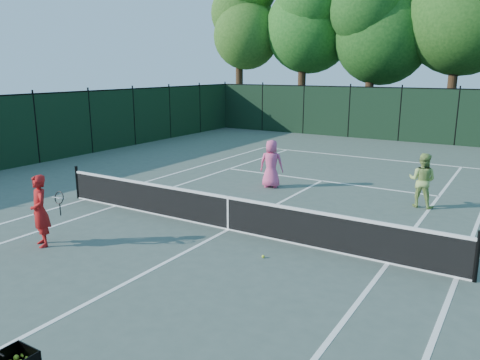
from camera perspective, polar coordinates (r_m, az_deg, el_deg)
The scene contains 17 objects.
ground at distance 12.26m, azimuth -1.45°, elevation -6.08°, with size 90.00×90.00×0.00m, color #435249.
sideline_doubles_left at distance 15.81m, azimuth -18.35°, elevation -2.26°, with size 0.10×23.77×0.01m, color white.
sideline_doubles_right at distance 10.53m, azimuth 24.91°, elevation -10.77°, with size 0.10×23.77×0.01m, color white.
sideline_singles_left at distance 14.81m, azimuth -14.92°, elevation -3.07°, with size 0.10×23.77×0.01m, color white.
sideline_singles_right at distance 10.73m, azimuth 17.57°, elevation -9.66°, with size 0.10×23.77×0.01m, color white.
baseline_far at distance 22.83m, azimuth 15.11°, elevation 2.65°, with size 10.97×0.10×0.01m, color white.
service_line_far at distance 17.74m, azimuth 9.93°, elevation -0.09°, with size 8.23×0.10×0.01m, color white.
center_service_line at distance 12.26m, azimuth -1.45°, elevation -6.07°, with size 0.10×12.80×0.01m, color white.
tennis_net at distance 12.11m, azimuth -1.46°, elevation -3.96°, with size 11.69×0.09×1.06m.
fence_far at distance 28.50m, azimuth 18.92°, elevation 7.51°, with size 24.00×0.05×3.00m, color black.
tree_0 at distance 36.90m, azimuth -0.09°, elevation 19.78°, with size 6.40×6.40×13.14m.
tree_1 at distance 35.06m, azimuth 7.83°, elevation 20.87°, with size 6.80×6.80×13.98m.
tree_2 at distance 33.02m, azimuth 16.04°, elevation 19.28°, with size 6.00×6.00×12.40m.
coach at distance 11.90m, azimuth -23.20°, elevation -3.48°, with size 1.07×0.62×1.71m.
player_pink at distance 16.41m, azimuth 3.84°, elevation 1.99°, with size 0.94×0.75×1.69m.
player_green at distance 15.06m, azimuth 21.33°, elevation -0.03°, with size 0.85×0.69×1.65m.
loose_ball_midcourt at distance 10.52m, azimuth 2.85°, elevation -9.30°, with size 0.07×0.07×0.07m, color #C4E22E.
Camera 1 is at (6.34, -9.66, 4.10)m, focal length 35.00 mm.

